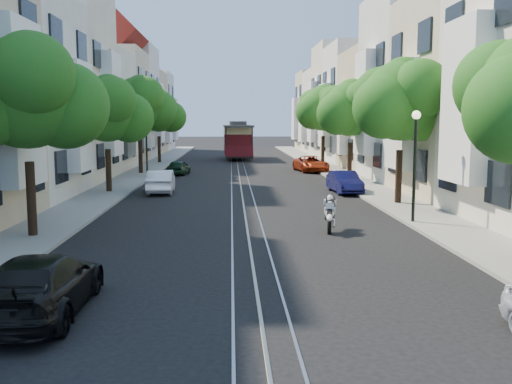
{
  "coord_description": "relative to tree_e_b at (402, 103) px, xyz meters",
  "views": [
    {
      "loc": [
        -0.57,
        -17.0,
        3.9
      ],
      "look_at": [
        0.28,
        2.52,
        1.46
      ],
      "focal_mm": 40.0,
      "sensor_mm": 36.0,
      "label": 1
    }
  ],
  "objects": [
    {
      "name": "ground",
      "position": [
        -7.26,
        19.02,
        -4.73
      ],
      "size": [
        200.0,
        200.0,
        0.0
      ],
      "primitive_type": "plane",
      "color": "black",
      "rests_on": "ground"
    },
    {
      "name": "sidewalk_east",
      "position": [
        -0.01,
        19.02,
        -4.67
      ],
      "size": [
        2.5,
        80.0,
        0.12
      ],
      "primitive_type": "cube",
      "color": "gray",
      "rests_on": "ground"
    },
    {
      "name": "sidewalk_west",
      "position": [
        -14.51,
        19.02,
        -4.67
      ],
      "size": [
        2.5,
        80.0,
        0.12
      ],
      "primitive_type": "cube",
      "color": "gray",
      "rests_on": "ground"
    },
    {
      "name": "rail_left",
      "position": [
        -7.81,
        19.02,
        -4.72
      ],
      "size": [
        0.06,
        80.0,
        0.02
      ],
      "primitive_type": "cube",
      "color": "gray",
      "rests_on": "ground"
    },
    {
      "name": "rail_slot",
      "position": [
        -7.26,
        19.02,
        -4.72
      ],
      "size": [
        0.06,
        80.0,
        0.02
      ],
      "primitive_type": "cube",
      "color": "gray",
      "rests_on": "ground"
    },
    {
      "name": "rail_right",
      "position": [
        -6.71,
        19.02,
        -4.72
      ],
      "size": [
        0.06,
        80.0,
        0.02
      ],
      "primitive_type": "cube",
      "color": "gray",
      "rests_on": "ground"
    },
    {
      "name": "lane_line",
      "position": [
        -7.26,
        19.02,
        -4.73
      ],
      "size": [
        0.08,
        80.0,
        0.01
      ],
      "primitive_type": "cube",
      "color": "tan",
      "rests_on": "ground"
    },
    {
      "name": "townhouses_east",
      "position": [
        4.61,
        18.94,
        0.45
      ],
      "size": [
        7.75,
        72.0,
        12.0
      ],
      "color": "beige",
      "rests_on": "ground"
    },
    {
      "name": "townhouses_west",
      "position": [
        -19.13,
        18.94,
        0.35
      ],
      "size": [
        7.75,
        72.0,
        11.76
      ],
      "color": "silver",
      "rests_on": "ground"
    },
    {
      "name": "tree_e_b",
      "position": [
        0.0,
        0.0,
        0.0
      ],
      "size": [
        4.93,
        4.08,
        6.68
      ],
      "color": "black",
      "rests_on": "ground"
    },
    {
      "name": "tree_e_c",
      "position": [
        -0.0,
        11.0,
        -0.13
      ],
      "size": [
        4.84,
        3.99,
        6.52
      ],
      "color": "black",
      "rests_on": "ground"
    },
    {
      "name": "tree_e_d",
      "position": [
        0.0,
        22.0,
        0.13
      ],
      "size": [
        5.01,
        4.16,
        6.85
      ],
      "color": "black",
      "rests_on": "ground"
    },
    {
      "name": "tree_w_a",
      "position": [
        -14.4,
        -7.0,
        0.0
      ],
      "size": [
        4.93,
        4.08,
        6.68
      ],
      "color": "black",
      "rests_on": "ground"
    },
    {
      "name": "tree_w_b",
      "position": [
        -14.4,
        5.0,
        -0.34
      ],
      "size": [
        4.72,
        3.87,
        6.27
      ],
      "color": "black",
      "rests_on": "ground"
    },
    {
      "name": "tree_w_c",
      "position": [
        -14.4,
        16.0,
        0.34
      ],
      "size": [
        5.13,
        4.28,
        7.09
      ],
      "color": "black",
      "rests_on": "ground"
    },
    {
      "name": "tree_w_d",
      "position": [
        -14.4,
        27.0,
        -0.13
      ],
      "size": [
        4.84,
        3.99,
        6.52
      ],
      "color": "black",
      "rests_on": "ground"
    },
    {
      "name": "lamp_east",
      "position": [
        -0.96,
        -4.98,
        -1.89
      ],
      "size": [
        0.32,
        0.32,
        4.16
      ],
      "color": "black",
      "rests_on": "ground"
    },
    {
      "name": "lamp_west",
      "position": [
        -13.56,
        13.02,
        -1.89
      ],
      "size": [
        0.32,
        0.32,
        4.16
      ],
      "color": "black",
      "rests_on": "ground"
    },
    {
      "name": "sportbike_rider",
      "position": [
        -4.34,
        -6.16,
        -4.0
      ],
      "size": [
        0.65,
        1.74,
        1.3
      ],
      "rotation": [
        0.0,
        0.0,
        -0.18
      ],
      "color": "black",
      "rests_on": "ground"
    },
    {
      "name": "cable_car",
      "position": [
        -7.15,
        33.0,
        -2.64
      ],
      "size": [
        3.1,
        9.25,
        3.53
      ],
      "rotation": [
        0.0,
        0.0,
        0.03
      ],
      "color": "black",
      "rests_on": "ground"
    },
    {
      "name": "parked_car_e_mid",
      "position": [
        -1.66,
        4.62,
        -4.14
      ],
      "size": [
        1.48,
        3.69,
        1.19
      ],
      "primitive_type": "imported",
      "rotation": [
        0.0,
        0.0,
        0.06
      ],
      "color": "#0C0D3F",
      "rests_on": "ground"
    },
    {
      "name": "parked_car_e_far",
      "position": [
        -1.66,
        17.74,
        -4.12
      ],
      "size": [
        2.57,
        4.62,
        1.22
      ],
      "primitive_type": "imported",
      "rotation": [
        0.0,
        0.0,
        0.13
      ],
      "color": "#97290D",
      "rests_on": "ground"
    },
    {
      "name": "parked_car_w_near",
      "position": [
        -11.66,
        -14.67,
        -4.1
      ],
      "size": [
        1.78,
        4.34,
        1.26
      ],
      "primitive_type": "imported",
      "rotation": [
        0.0,
        0.0,
        3.15
      ],
      "color": "black",
      "rests_on": "ground"
    },
    {
      "name": "parked_car_w_mid",
      "position": [
        -11.66,
        5.09,
        -4.1
      ],
      "size": [
        1.51,
        3.89,
        1.26
      ],
      "primitive_type": "imported",
      "rotation": [
        0.0,
        0.0,
        3.19
      ],
      "color": "white",
      "rests_on": "ground"
    },
    {
      "name": "parked_car_w_far",
      "position": [
        -11.66,
        15.67,
        -4.19
      ],
      "size": [
        1.68,
        3.32,
        1.08
      ],
      "primitive_type": "imported",
      "rotation": [
        0.0,
        0.0,
        3.01
      ],
      "color": "black",
      "rests_on": "ground"
    }
  ]
}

